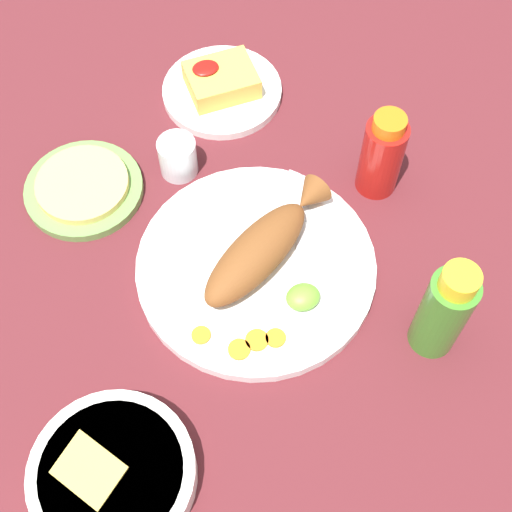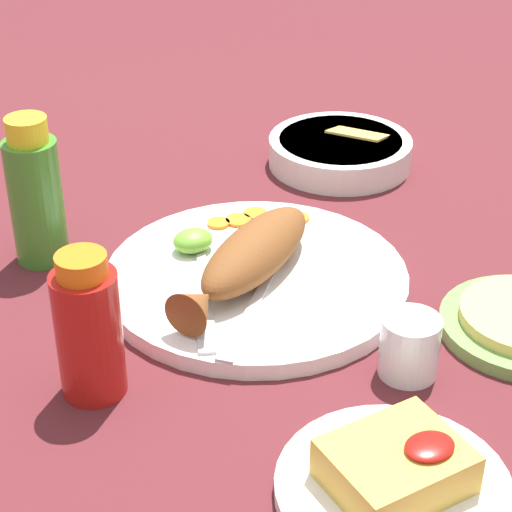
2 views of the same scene
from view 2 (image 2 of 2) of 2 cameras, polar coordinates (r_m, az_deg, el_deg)
The scene contains 16 objects.
ground_plane at distance 1.00m, azimuth 0.00°, elevation -1.86°, with size 4.00×4.00×0.00m, color #561E23.
main_plate at distance 1.00m, azimuth 0.00°, elevation -1.43°, with size 0.33×0.33×0.02m, color white.
fried_fish at distance 0.97m, azimuth -0.41°, elevation -0.06°, with size 0.23×0.17×0.05m.
fork_near at distance 0.92m, azimuth -0.46°, elevation -3.64°, with size 0.14×0.14×0.00m.
fork_far at distance 0.93m, azimuth -3.20°, elevation -3.10°, with size 0.09×0.17×0.00m.
carrot_slice_near at distance 1.09m, azimuth 2.66°, elevation 2.35°, with size 0.02×0.02×0.00m, color orange.
carrot_slice_mid at distance 1.09m, azimuth -1.09°, elevation 2.21°, with size 0.03×0.03×0.00m, color orange.
carrot_slice_far at distance 1.10m, azimuth -0.05°, elevation 2.62°, with size 0.03×0.03×0.00m, color orange.
carrot_slice_extra at distance 1.08m, azimuth -2.32°, elevation 2.03°, with size 0.03×0.03×0.00m, color orange.
lime_wedge_main at distance 1.03m, azimuth -3.90°, elevation 0.95°, with size 0.05×0.04×0.02m, color #6BB233.
hot_sauce_bottle_red at distance 0.83m, azimuth -10.27°, elevation -4.44°, with size 0.06×0.06×0.14m.
hot_sauce_bottle_green at distance 1.04m, azimuth -13.41°, elevation 3.67°, with size 0.06×0.06×0.17m.
salt_cup at distance 0.87m, azimuth 9.40°, elevation -5.71°, with size 0.06×0.06×0.06m.
side_plate_fries at distance 0.76m, azimuth 8.43°, elevation -14.01°, with size 0.19×0.19×0.01m, color white.
fries_pile at distance 0.75m, azimuth 8.65°, elevation -12.62°, with size 0.10×0.09×0.04m.
guacamole_bowl at distance 1.26m, azimuth 5.20°, elevation 6.52°, with size 0.19×0.19×0.05m.
Camera 2 is at (-0.42, -0.73, 0.54)m, focal length 65.00 mm.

